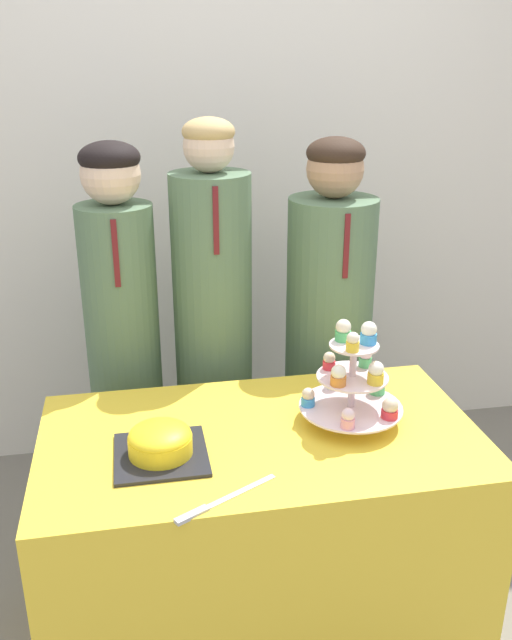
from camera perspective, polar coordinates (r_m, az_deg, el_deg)
name	(u,v)px	position (r m, az deg, el deg)	size (l,w,h in m)	color
wall_back	(203,152)	(2.93, -4.46, 13.93)	(9.00, 0.06, 2.70)	silver
table	(261,539)	(2.15, 0.40, -17.94)	(1.24, 0.69, 0.73)	yellow
round_cake	(160,442)	(1.83, -8.07, -10.15)	(0.25, 0.25, 0.09)	#232328
cake_knife	(210,506)	(1.66, -3.87, -15.37)	(0.27, 0.16, 0.01)	silver
cupcake_stand	(354,379)	(1.95, 8.26, -4.96)	(0.30, 0.30, 0.31)	silver
student_0	(125,357)	(2.46, -11.00, -3.05)	(0.26, 0.26, 1.48)	#567556
student_1	(214,348)	(2.47, -3.58, -2.33)	(0.28, 0.28, 1.55)	#567556
student_2	(328,348)	(2.56, 6.05, -2.37)	(0.32, 0.32, 1.47)	#567556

